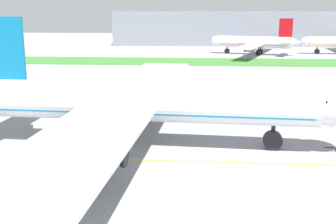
{
  "coord_description": "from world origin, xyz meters",
  "views": [
    {
      "loc": [
        12.38,
        -53.14,
        18.3
      ],
      "look_at": [
        7.81,
        6.7,
        3.8
      ],
      "focal_mm": 44.96,
      "sensor_mm": 36.0,
      "label": 1
    }
  ],
  "objects_px": {
    "parked_airliner_far_left": "(255,42)",
    "airliner_foreground": "(131,102)",
    "service_truck_baggage_loader": "(92,87)",
    "ground_crew_wingwalker_port": "(90,131)"
  },
  "relations": [
    {
      "from": "service_truck_baggage_loader",
      "to": "ground_crew_wingwalker_port",
      "type": "bearing_deg",
      "value": -76.0
    },
    {
      "from": "airliner_foreground",
      "to": "service_truck_baggage_loader",
      "type": "bearing_deg",
      "value": 112.63
    },
    {
      "from": "parked_airliner_far_left",
      "to": "airliner_foreground",
      "type": "bearing_deg",
      "value": -104.46
    },
    {
      "from": "ground_crew_wingwalker_port",
      "to": "parked_airliner_far_left",
      "type": "distance_m",
      "value": 130.03
    },
    {
      "from": "ground_crew_wingwalker_port",
      "to": "service_truck_baggage_loader",
      "type": "height_order",
      "value": "service_truck_baggage_loader"
    },
    {
      "from": "airliner_foreground",
      "to": "service_truck_baggage_loader",
      "type": "xyz_separation_m",
      "value": [
        -14.98,
        35.93,
        -4.47
      ]
    },
    {
      "from": "service_truck_baggage_loader",
      "to": "parked_airliner_far_left",
      "type": "relative_size",
      "value": 0.1
    },
    {
      "from": "airliner_foreground",
      "to": "ground_crew_wingwalker_port",
      "type": "relative_size",
      "value": 58.17
    },
    {
      "from": "service_truck_baggage_loader",
      "to": "parked_airliner_far_left",
      "type": "height_order",
      "value": "parked_airliner_far_left"
    },
    {
      "from": "airliner_foreground",
      "to": "parked_airliner_far_left",
      "type": "distance_m",
      "value": 130.69
    }
  ]
}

